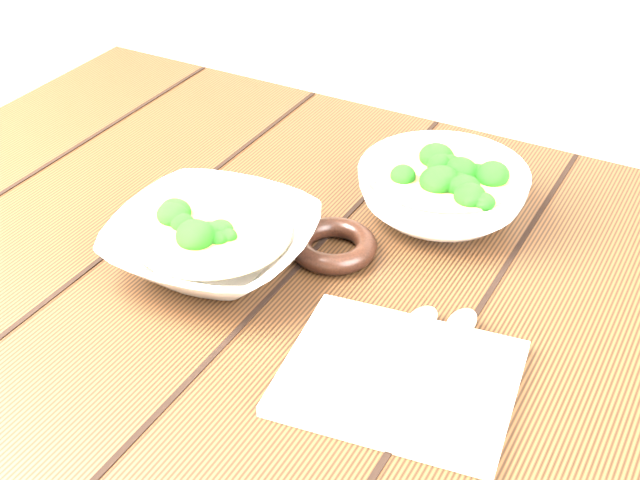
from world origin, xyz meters
TOP-DOWN VIEW (x-y plane):
  - table at (0.00, 0.00)m, footprint 1.20×0.80m
  - soup_bowl_front at (-0.11, -0.04)m, footprint 0.24×0.24m
  - soup_bowl_back at (0.08, 0.17)m, footprint 0.20×0.20m
  - trivet at (0.00, 0.04)m, footprint 0.11×0.11m
  - napkin at (0.15, -0.11)m, footprint 0.23×0.20m
  - spoon_left at (0.14, -0.07)m, footprint 0.03×0.17m
  - spoon_right at (0.18, -0.06)m, footprint 0.03×0.17m

SIDE VIEW (x-z plane):
  - table at x=0.00m, z-range 0.26..1.01m
  - napkin at x=0.15m, z-range 0.75..0.76m
  - trivet at x=0.00m, z-range 0.75..0.77m
  - spoon_left at x=0.14m, z-range 0.76..0.77m
  - spoon_right at x=0.18m, z-range 0.76..0.77m
  - soup_bowl_front at x=-0.11m, z-range 0.75..0.81m
  - soup_bowl_back at x=0.08m, z-range 0.75..0.82m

